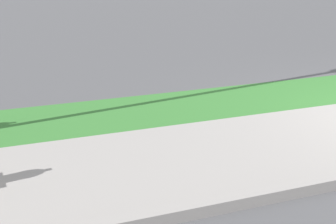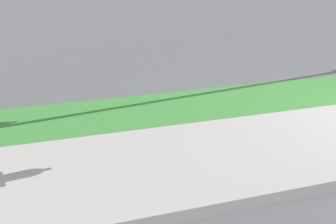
# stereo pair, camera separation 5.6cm
# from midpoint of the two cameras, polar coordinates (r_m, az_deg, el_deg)

# --- Properties ---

